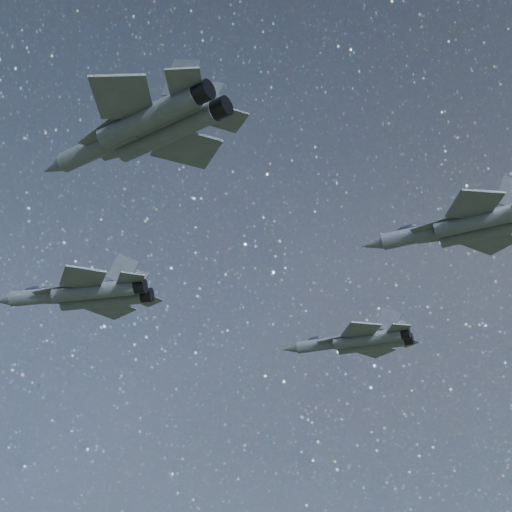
% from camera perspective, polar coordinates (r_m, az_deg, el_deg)
% --- Properties ---
extents(jet_lead, '(18.87, 12.73, 4.75)m').
position_cam_1_polar(jet_lead, '(84.59, -12.33, -2.72)').
color(jet_lead, '#394148').
extents(jet_left, '(16.79, 11.68, 4.22)m').
position_cam_1_polar(jet_left, '(93.98, 7.45, -6.15)').
color(jet_left, '#394148').
extents(jet_right, '(19.62, 13.77, 4.95)m').
position_cam_1_polar(jet_right, '(62.93, -8.21, 9.16)').
color(jet_right, '#394148').
extents(jet_slot, '(17.09, 12.09, 4.33)m').
position_cam_1_polar(jet_slot, '(70.69, 15.23, 2.16)').
color(jet_slot, '#394148').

